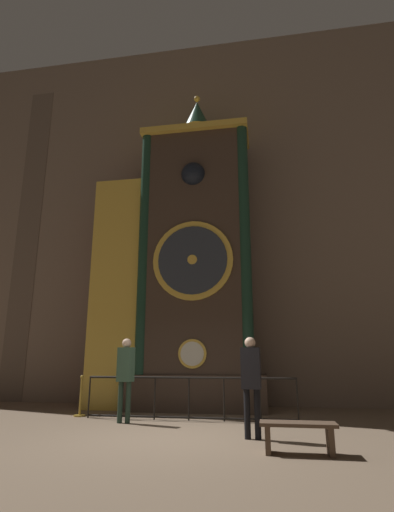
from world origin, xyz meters
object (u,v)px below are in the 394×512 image
visitor_far (251,377)px  stanchion_post (80,403)px  clock_tower (179,265)px  visitor_near (126,371)px  visitor_bench (298,432)px

visitor_far → stanchion_post: bearing=158.0°
clock_tower → visitor_near: clock_tower is taller
clock_tower → visitor_near: size_ratio=5.49×
clock_tower → visitor_bench: 6.83m
visitor_far → visitor_bench: size_ratio=1.56×
visitor_far → visitor_bench: bearing=-50.3°
clock_tower → visitor_far: bearing=-60.5°
clock_tower → visitor_far: 5.39m
clock_tower → stanchion_post: size_ratio=10.32×
stanchion_post → visitor_bench: bearing=-32.7°
visitor_far → visitor_near: bearing=159.8°
visitor_near → visitor_bench: size_ratio=1.61×
visitor_far → stanchion_post: (-4.26, 2.17, -0.74)m
visitor_far → visitor_bench: 1.45m
clock_tower → visitor_far: clock_tower is taller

